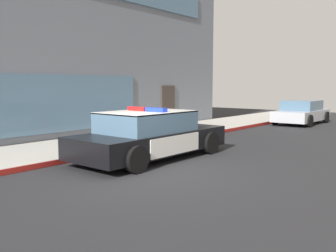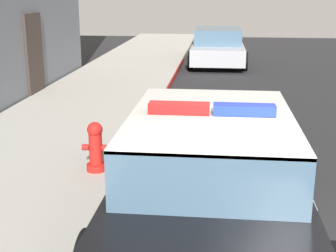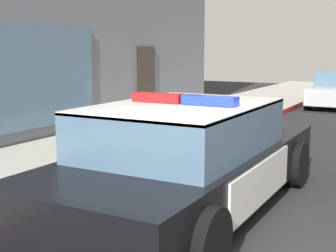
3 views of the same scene
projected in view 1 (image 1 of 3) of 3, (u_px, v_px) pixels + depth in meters
The scene contains 6 objects.
ground at pixel (144, 173), 8.88m from camera, with size 48.00×48.00×0.00m, color #262628.
sidewalk at pixel (50, 151), 11.38m from camera, with size 48.00×3.20×0.15m, color #B2ADA3.
curb_red_paint at pixel (83, 158), 10.37m from camera, with size 28.80×0.04×0.14m, color maroon.
police_cruiser at pixel (150, 135), 10.58m from camera, with size 4.98×2.18×1.49m.
fire_hydrant at pixel (137, 133), 12.53m from camera, with size 0.34×0.39×0.73m.
car_down_street at pixel (302, 112), 20.16m from camera, with size 4.34×2.03×1.29m.
Camera 1 is at (-6.35, -5.97, 2.11)m, focal length 39.14 mm.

